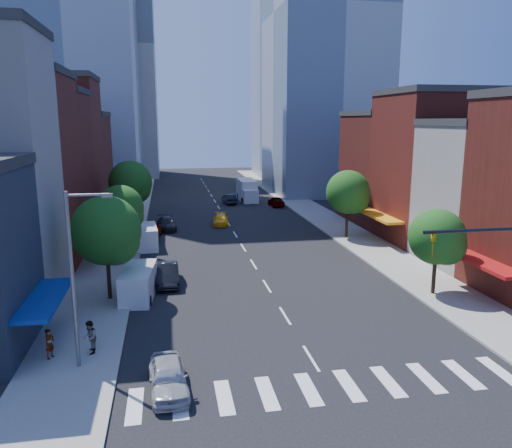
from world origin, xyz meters
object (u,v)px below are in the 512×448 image
at_px(traffic_car_far, 276,201).
at_px(parked_car_third, 148,232).
at_px(taxi, 221,220).
at_px(pedestrian_far, 90,337).
at_px(cargo_van_far, 146,237).
at_px(box_truck, 247,191).
at_px(parked_car_rear, 167,224).
at_px(cargo_van_near, 138,284).
at_px(pedestrian_near, 50,344).
at_px(parked_car_second, 167,274).
at_px(parked_car_front, 168,377).
at_px(traffic_car_oncoming, 229,199).

bearing_deg(traffic_car_far, parked_car_third, 42.22).
bearing_deg(taxi, pedestrian_far, -101.92).
xyz_separation_m(cargo_van_far, box_truck, (14.62, 27.77, 0.47)).
relative_size(traffic_car_far, box_truck, 0.52).
bearing_deg(parked_car_third, traffic_car_far, 48.55).
bearing_deg(parked_car_rear, cargo_van_near, -100.51).
xyz_separation_m(parked_car_third, pedestrian_near, (-4.12, -27.10, 0.16)).
relative_size(parked_car_third, parked_car_rear, 1.19).
relative_size(parked_car_third, box_truck, 0.70).
relative_size(cargo_van_near, pedestrian_far, 2.94).
xyz_separation_m(cargo_van_near, traffic_car_far, (18.01, 36.43, -0.36)).
distance_m(taxi, box_truck, 18.95).
bearing_deg(parked_car_second, traffic_car_far, 62.71).
xyz_separation_m(cargo_van_far, taxi, (8.49, 9.87, -0.44)).
bearing_deg(box_truck, cargo_van_near, -108.86).
bearing_deg(parked_car_rear, parked_car_second, -95.49).
bearing_deg(cargo_van_far, parked_car_front, -90.50).
height_order(traffic_car_far, pedestrian_far, pedestrian_far).
relative_size(pedestrian_near, pedestrian_far, 0.89).
bearing_deg(parked_car_third, pedestrian_far, -91.24).
bearing_deg(parked_car_front, pedestrian_near, 141.52).
height_order(cargo_van_near, traffic_car_oncoming, cargo_van_near).
distance_m(cargo_van_far, box_truck, 31.39).
bearing_deg(pedestrian_far, parked_car_front, 37.83).
bearing_deg(parked_car_second, traffic_car_oncoming, 73.90).
bearing_deg(box_truck, pedestrian_far, -107.97).
height_order(taxi, pedestrian_near, pedestrian_near).
relative_size(parked_car_rear, pedestrian_near, 2.99).
distance_m(parked_car_third, traffic_car_far, 25.59).
bearing_deg(traffic_car_far, box_truck, -64.02).
relative_size(parked_car_second, pedestrian_near, 3.02).
xyz_separation_m(parked_car_second, parked_car_rear, (0.00, 20.01, -0.10)).
bearing_deg(traffic_car_oncoming, cargo_van_far, 60.40).
xyz_separation_m(parked_car_front, pedestrian_near, (-6.12, 4.18, 0.23)).
height_order(parked_car_second, parked_car_rear, parked_car_second).
bearing_deg(traffic_car_oncoming, parked_car_third, 56.98).
height_order(traffic_car_oncoming, traffic_car_far, traffic_car_oncoming).
height_order(parked_car_third, taxi, parked_car_third).
bearing_deg(pedestrian_near, parked_car_rear, 18.61).
bearing_deg(pedestrian_far, traffic_car_far, 150.65).
bearing_deg(cargo_van_near, cargo_van_far, 95.61).
distance_m(taxi, traffic_car_far, 15.18).
relative_size(parked_car_second, pedestrian_far, 2.69).
bearing_deg(cargo_van_near, taxi, 76.61).
distance_m(parked_car_front, traffic_car_oncoming, 53.76).
relative_size(cargo_van_far, box_truck, 0.65).
height_order(parked_car_third, cargo_van_near, cargo_van_near).
height_order(traffic_car_oncoming, pedestrian_near, pedestrian_near).
bearing_deg(parked_car_third, traffic_car_oncoming, 65.38).
relative_size(traffic_car_oncoming, traffic_car_far, 1.04).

